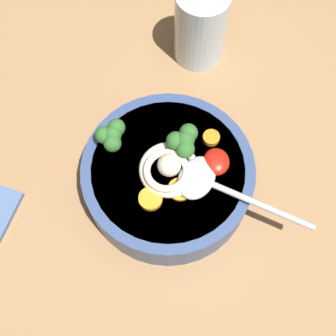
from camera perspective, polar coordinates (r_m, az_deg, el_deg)
name	(u,v)px	position (r cm, az deg, el deg)	size (l,w,h in cm)	color
table_slab	(153,180)	(63.60, -1.89, -1.56)	(100.29, 100.29, 3.38)	#936D47
soup_bowl	(168,177)	(58.44, 0.00, -1.18)	(22.04, 22.04, 6.20)	#334775
noodle_pile	(168,169)	(54.51, 0.06, -0.10)	(8.27, 8.10, 3.32)	beige
soup_spoon	(207,182)	(54.30, 5.02, -1.81)	(10.33, 17.03, 1.60)	#B7B7BC
chili_sauce_dollop	(216,162)	(55.44, 6.18, 0.80)	(3.68, 3.32, 1.66)	#B2190F
broccoli_floret_near_spoon	(184,141)	(54.77, 2.01, 3.46)	(4.61, 3.97, 3.64)	#7A9E60
broccoli_floret_left	(111,135)	(55.69, -7.25, 4.19)	(4.37, 3.76, 3.46)	#7A9E60
carrot_slice_beside_chili	(211,138)	(57.34, 5.54, 3.86)	(2.16, 2.16, 0.78)	orange
carrot_slice_extra_b	(148,199)	(53.84, -2.59, -3.96)	(2.91, 2.91, 0.74)	orange
carrot_slice_center	(180,189)	(54.39, 1.54, -2.73)	(2.99, 2.99, 0.43)	orange
drinking_glass	(201,26)	(68.33, 4.19, 17.69)	(7.72, 7.72, 12.07)	silver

